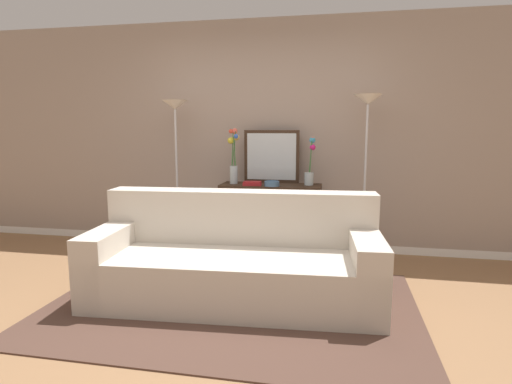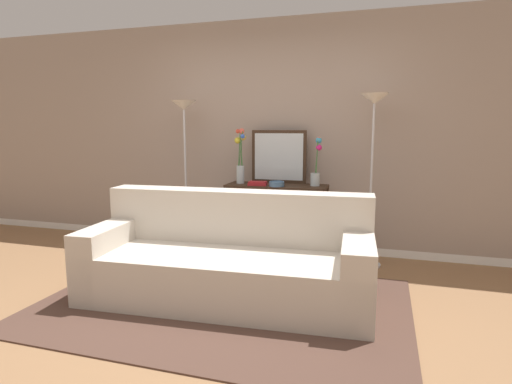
# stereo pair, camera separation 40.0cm
# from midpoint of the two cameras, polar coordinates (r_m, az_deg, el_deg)

# --- Properties ---
(ground_plane) EXTENTS (16.00, 16.00, 0.02)m
(ground_plane) POSITION_cam_midpoint_polar(r_m,az_deg,el_deg) (3.37, -9.64, -16.67)
(ground_plane) COLOR #936B47
(back_wall) EXTENTS (12.00, 0.15, 2.64)m
(back_wall) POSITION_cam_midpoint_polar(r_m,az_deg,el_deg) (5.00, -1.71, 7.48)
(back_wall) COLOR white
(back_wall) RESTS_ON ground
(area_rug) EXTENTS (2.93, 1.96, 0.01)m
(area_rug) POSITION_cam_midpoint_polar(r_m,az_deg,el_deg) (3.53, -6.70, -15.09)
(area_rug) COLOR #51382D
(area_rug) RESTS_ON ground
(couch) EXTENTS (2.39, 1.06, 0.88)m
(couch) POSITION_cam_midpoint_polar(r_m,az_deg,el_deg) (3.57, -6.04, -9.56)
(couch) COLOR beige
(couch) RESTS_ON ground
(console_table) EXTENTS (1.10, 0.39, 0.80)m
(console_table) POSITION_cam_midpoint_polar(r_m,az_deg,el_deg) (4.68, -0.46, -2.06)
(console_table) COLOR #382619
(console_table) RESTS_ON ground
(floor_lamp_left) EXTENTS (0.28, 0.28, 1.73)m
(floor_lamp_left) POSITION_cam_midpoint_polar(r_m,az_deg,el_deg) (4.87, -13.18, 7.68)
(floor_lamp_left) COLOR silver
(floor_lamp_left) RESTS_ON ground
(floor_lamp_right) EXTENTS (0.28, 0.28, 1.76)m
(floor_lamp_right) POSITION_cam_midpoint_polar(r_m,az_deg,el_deg) (4.44, 12.28, 7.96)
(floor_lamp_right) COLOR silver
(floor_lamp_right) RESTS_ON ground
(wall_mirror) EXTENTS (0.63, 0.02, 0.59)m
(wall_mirror) POSITION_cam_midpoint_polar(r_m,az_deg,el_deg) (4.78, -0.29, 4.81)
(wall_mirror) COLOR #382619
(wall_mirror) RESTS_ON console_table
(vase_tall_flowers) EXTENTS (0.13, 0.11, 0.61)m
(vase_tall_flowers) POSITION_cam_midpoint_polar(r_m,az_deg,el_deg) (4.71, -5.48, 4.60)
(vase_tall_flowers) COLOR silver
(vase_tall_flowers) RESTS_ON console_table
(vase_short_flowers) EXTENTS (0.11, 0.10, 0.52)m
(vase_short_flowers) POSITION_cam_midpoint_polar(r_m,az_deg,el_deg) (4.59, 4.91, 3.75)
(vase_short_flowers) COLOR silver
(vase_short_flowers) RESTS_ON console_table
(fruit_bowl) EXTENTS (0.16, 0.16, 0.05)m
(fruit_bowl) POSITION_cam_midpoint_polar(r_m,az_deg,el_deg) (4.51, -0.38, 1.14)
(fruit_bowl) COLOR #4C7093
(fruit_bowl) RESTS_ON console_table
(book_stack) EXTENTS (0.21, 0.15, 0.04)m
(book_stack) POSITION_cam_midpoint_polar(r_m,az_deg,el_deg) (4.57, -3.00, 1.15)
(book_stack) COLOR maroon
(book_stack) RESTS_ON console_table
(book_row_under_console) EXTENTS (0.40, 0.18, 0.13)m
(book_row_under_console) POSITION_cam_midpoint_polar(r_m,az_deg,el_deg) (4.85, -3.31, -7.68)
(book_row_under_console) COLOR navy
(book_row_under_console) RESTS_ON ground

